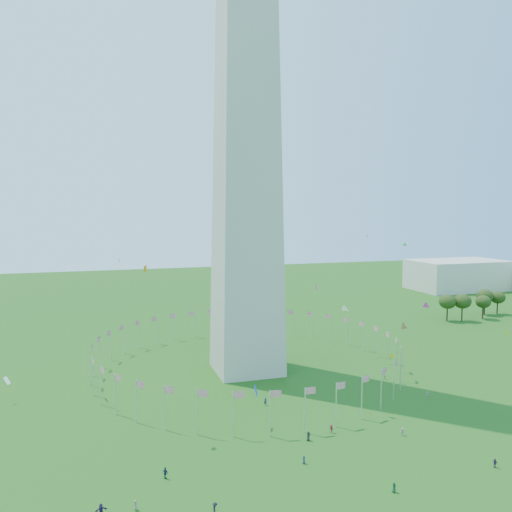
# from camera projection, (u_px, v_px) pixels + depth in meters

# --- Properties ---
(ground) EXTENTS (600.00, 600.00, 0.00)m
(ground) POSITION_uv_depth(u_px,v_px,m) (327.00, 457.00, 86.92)
(ground) COLOR #184911
(ground) RESTS_ON ground
(washington_monument) EXTENTS (16.80, 16.80, 169.00)m
(washington_monument) POSITION_uv_depth(u_px,v_px,m) (246.00, 47.00, 126.88)
(washington_monument) COLOR beige
(washington_monument) RESTS_ON ground
(flag_ring) EXTENTS (80.24, 80.24, 9.00)m
(flag_ring) POSITION_uv_depth(u_px,v_px,m) (247.00, 354.00, 134.04)
(flag_ring) COLOR silver
(flag_ring) RESTS_ON ground
(gov_building_east_a) EXTENTS (50.00, 30.00, 16.00)m
(gov_building_east_a) POSITION_uv_depth(u_px,v_px,m) (458.00, 275.00, 273.40)
(gov_building_east_a) COLOR beige
(gov_building_east_a) RESTS_ON ground
(crowd) EXTENTS (100.04, 60.77, 1.97)m
(crowd) POSITION_uv_depth(u_px,v_px,m) (309.00, 465.00, 82.59)
(crowd) COLOR #321747
(crowd) RESTS_ON ground
(kites_aloft) EXTENTS (111.22, 71.68, 41.95)m
(kites_aloft) POSITION_uv_depth(u_px,v_px,m) (346.00, 308.00, 109.53)
(kites_aloft) COLOR #CC2699
(kites_aloft) RESTS_ON ground
(tree_line_east) EXTENTS (53.46, 15.68, 10.49)m
(tree_line_east) POSITION_uv_depth(u_px,v_px,m) (489.00, 305.00, 201.03)
(tree_line_east) COLOR #2E4717
(tree_line_east) RESTS_ON ground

